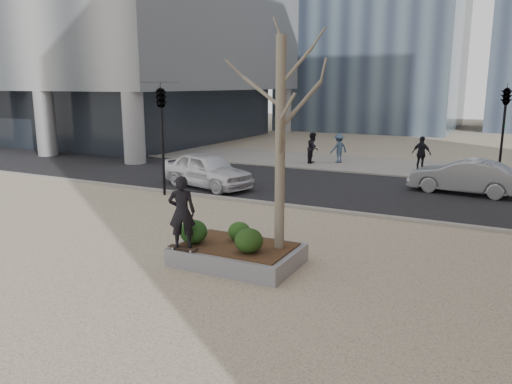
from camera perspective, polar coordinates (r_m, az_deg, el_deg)
The scene contains 18 objects.
ground at distance 13.12m, azimuth -5.96°, elevation -7.43°, with size 120.00×120.00×0.00m, color #BEA98B.
street at distance 21.89m, azimuth 8.35°, elevation 0.51°, with size 60.00×8.00×0.02m, color black.
far_sidewalk at distance 28.51m, azimuth 12.89°, elevation 3.05°, with size 60.00×6.00×0.02m, color gray.
planter at distance 12.56m, azimuth -2.12°, elevation -7.19°, with size 3.00×2.00×0.45m, color gray.
planter_mulch at distance 12.48m, azimuth -2.13°, elevation -6.13°, with size 2.70×1.70×0.04m, color #382314.
sycamore_tree at distance 11.68m, azimuth 2.82°, elevation 9.22°, with size 2.80×2.80×6.60m, color gray, non-canonical shape.
shrub_left at distance 12.61m, azimuth -7.16°, elevation -4.52°, with size 0.70×0.70×0.59m, color black.
shrub_middle at distance 12.72m, azimuth -1.91°, elevation -4.53°, with size 0.58×0.58×0.49m, color #143D13.
shrub_right at distance 11.84m, azimuth -0.83°, elevation -5.57°, with size 0.68×0.68×0.58m, color #163511.
skateboard at distance 12.33m, azimuth -8.34°, elevation -6.41°, with size 0.78×0.20×0.07m, color black, non-canonical shape.
skateboarder at distance 12.07m, azimuth -8.47°, elevation -2.27°, with size 0.64×0.42×1.77m, color black.
police_car at distance 21.64m, azimuth -5.59°, elevation 2.52°, with size 1.79×4.44×1.51m, color white.
car_silver at distance 22.05m, azimuth 22.69°, elevation 1.66°, with size 1.48×4.26×1.40m, color gray.
pedestrian_a at distance 28.41m, azimuth 6.53°, elevation 5.04°, with size 0.84×0.66×1.74m, color black.
pedestrian_b at distance 28.79m, azimuth 9.44°, elevation 4.95°, with size 1.06×0.61×1.64m, color #3A4F69.
pedestrian_c at distance 27.08m, azimuth 18.39°, elevation 4.19°, with size 1.04×0.43×1.78m, color black.
traffic_light_near at distance 20.24m, azimuth -10.64°, elevation 5.91°, with size 0.60×2.48×4.50m, color black, non-canonical shape.
traffic_light_far at distance 25.04m, azimuth 26.36°, elevation 6.03°, with size 0.60×2.48×4.50m, color black, non-canonical shape.
Camera 1 is at (6.77, -10.35, 4.39)m, focal length 35.00 mm.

